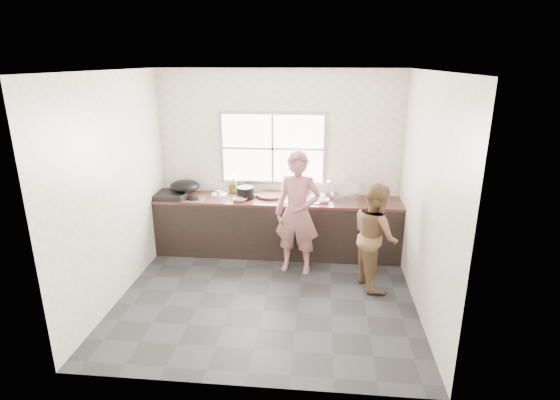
# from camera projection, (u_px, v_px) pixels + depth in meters

# --- Properties ---
(floor) EXTENTS (3.60, 3.20, 0.01)m
(floor) POSITION_uv_depth(u_px,v_px,m) (267.00, 296.00, 5.46)
(floor) COLOR #28282B
(floor) RESTS_ON ground
(ceiling) EXTENTS (3.60, 3.20, 0.01)m
(ceiling) POSITION_uv_depth(u_px,v_px,m) (265.00, 70.00, 4.63)
(ceiling) COLOR silver
(ceiling) RESTS_ON wall_back
(wall_back) EXTENTS (3.60, 0.01, 2.70)m
(wall_back) POSITION_uv_depth(u_px,v_px,m) (280.00, 161.00, 6.56)
(wall_back) COLOR silver
(wall_back) RESTS_ON ground
(wall_left) EXTENTS (0.01, 3.20, 2.70)m
(wall_left) POSITION_uv_depth(u_px,v_px,m) (116.00, 188.00, 5.21)
(wall_left) COLOR silver
(wall_left) RESTS_ON ground
(wall_right) EXTENTS (0.01, 3.20, 2.70)m
(wall_right) POSITION_uv_depth(u_px,v_px,m) (426.00, 197.00, 4.87)
(wall_right) COLOR silver
(wall_right) RESTS_ON ground
(wall_front) EXTENTS (3.60, 0.01, 2.70)m
(wall_front) POSITION_uv_depth(u_px,v_px,m) (241.00, 250.00, 3.52)
(wall_front) COLOR silver
(wall_front) RESTS_ON ground
(cabinet) EXTENTS (3.60, 0.62, 0.82)m
(cabinet) POSITION_uv_depth(u_px,v_px,m) (278.00, 227.00, 6.55)
(cabinet) COLOR black
(cabinet) RESTS_ON floor
(countertop) EXTENTS (3.60, 0.64, 0.04)m
(countertop) POSITION_uv_depth(u_px,v_px,m) (277.00, 200.00, 6.42)
(countertop) COLOR #3D1E19
(countertop) RESTS_ON cabinet
(sink) EXTENTS (0.55, 0.45, 0.02)m
(sink) POSITION_uv_depth(u_px,v_px,m) (301.00, 199.00, 6.38)
(sink) COLOR silver
(sink) RESTS_ON countertop
(faucet) EXTENTS (0.02, 0.02, 0.30)m
(faucet) POSITION_uv_depth(u_px,v_px,m) (302.00, 186.00, 6.53)
(faucet) COLOR silver
(faucet) RESTS_ON countertop
(window_frame) EXTENTS (1.60, 0.05, 1.10)m
(window_frame) POSITION_uv_depth(u_px,v_px,m) (273.00, 148.00, 6.50)
(window_frame) COLOR #9EA0A5
(window_frame) RESTS_ON wall_back
(window_glazing) EXTENTS (1.50, 0.01, 1.00)m
(window_glazing) POSITION_uv_depth(u_px,v_px,m) (273.00, 149.00, 6.47)
(window_glazing) COLOR white
(window_glazing) RESTS_ON window_frame
(woman) EXTENTS (0.63, 0.47, 1.57)m
(woman) POSITION_uv_depth(u_px,v_px,m) (297.00, 217.00, 5.88)
(woman) COLOR #A86568
(woman) RESTS_ON floor
(person_side) EXTENTS (0.69, 0.79, 1.37)m
(person_side) POSITION_uv_depth(u_px,v_px,m) (375.00, 236.00, 5.52)
(person_side) COLOR brown
(person_side) RESTS_ON floor
(cutting_board) EXTENTS (0.47, 0.47, 0.04)m
(cutting_board) POSITION_uv_depth(u_px,v_px,m) (271.00, 195.00, 6.51)
(cutting_board) COLOR black
(cutting_board) RESTS_ON countertop
(cleaver) EXTENTS (0.22, 0.15, 0.01)m
(cleaver) POSITION_uv_depth(u_px,v_px,m) (256.00, 194.00, 6.49)
(cleaver) COLOR silver
(cleaver) RESTS_ON cutting_board
(bowl_mince) EXTENTS (0.24, 0.24, 0.05)m
(bowl_mince) POSITION_uv_depth(u_px,v_px,m) (240.00, 199.00, 6.30)
(bowl_mince) COLOR silver
(bowl_mince) RESTS_ON countertop
(bowl_crabs) EXTENTS (0.18, 0.18, 0.06)m
(bowl_crabs) POSITION_uv_depth(u_px,v_px,m) (318.00, 198.00, 6.38)
(bowl_crabs) COLOR silver
(bowl_crabs) RESTS_ON countertop
(bowl_held) EXTENTS (0.23, 0.23, 0.07)m
(bowl_held) POSITION_uv_depth(u_px,v_px,m) (323.00, 200.00, 6.24)
(bowl_held) COLOR white
(bowl_held) RESTS_ON countertop
(black_pot) EXTENTS (0.30, 0.30, 0.18)m
(black_pot) POSITION_uv_depth(u_px,v_px,m) (245.00, 193.00, 6.39)
(black_pot) COLOR black
(black_pot) RESTS_ON countertop
(plate_food) EXTENTS (0.31, 0.31, 0.02)m
(plate_food) POSITION_uv_depth(u_px,v_px,m) (219.00, 194.00, 6.60)
(plate_food) COLOR white
(plate_food) RESTS_ON countertop
(bottle_green) EXTENTS (0.13, 0.13, 0.28)m
(bottle_green) POSITION_uv_depth(u_px,v_px,m) (234.00, 184.00, 6.65)
(bottle_green) COLOR #509A32
(bottle_green) RESTS_ON countertop
(bottle_brown_tall) EXTENTS (0.09, 0.10, 0.20)m
(bottle_brown_tall) POSITION_uv_depth(u_px,v_px,m) (233.00, 187.00, 6.67)
(bottle_brown_tall) COLOR #4F3213
(bottle_brown_tall) RESTS_ON countertop
(bottle_brown_short) EXTENTS (0.15, 0.15, 0.16)m
(bottle_brown_short) POSITION_uv_depth(u_px,v_px,m) (243.00, 188.00, 6.66)
(bottle_brown_short) COLOR #4F3513
(bottle_brown_short) RESTS_ON countertop
(glass_jar) EXTENTS (0.08, 0.08, 0.09)m
(glass_jar) POSITION_uv_depth(u_px,v_px,m) (219.00, 193.00, 6.52)
(glass_jar) COLOR silver
(glass_jar) RESTS_ON countertop
(burner) EXTENTS (0.45, 0.45, 0.07)m
(burner) POSITION_uv_depth(u_px,v_px,m) (171.00, 195.00, 6.49)
(burner) COLOR black
(burner) RESTS_ON countertop
(wok) EXTENTS (0.50, 0.50, 0.17)m
(wok) POSITION_uv_depth(u_px,v_px,m) (185.00, 186.00, 6.55)
(wok) COLOR black
(wok) RESTS_ON burner
(dish_rack) EXTENTS (0.44, 0.38, 0.28)m
(dish_rack) POSITION_uv_depth(u_px,v_px,m) (343.00, 191.00, 6.33)
(dish_rack) COLOR silver
(dish_rack) RESTS_ON countertop
(pot_lid_left) EXTENTS (0.29, 0.29, 0.01)m
(pot_lid_left) POSITION_uv_depth(u_px,v_px,m) (195.00, 199.00, 6.40)
(pot_lid_left) COLOR silver
(pot_lid_left) RESTS_ON countertop
(pot_lid_right) EXTENTS (0.27, 0.27, 0.01)m
(pot_lid_right) POSITION_uv_depth(u_px,v_px,m) (227.00, 192.00, 6.71)
(pot_lid_right) COLOR #B7BABE
(pot_lid_right) RESTS_ON countertop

